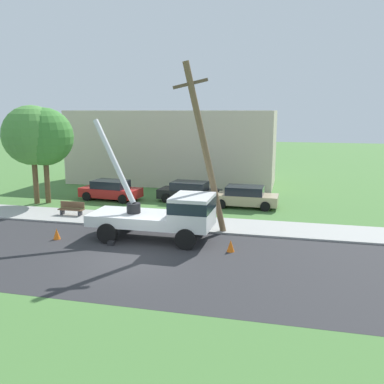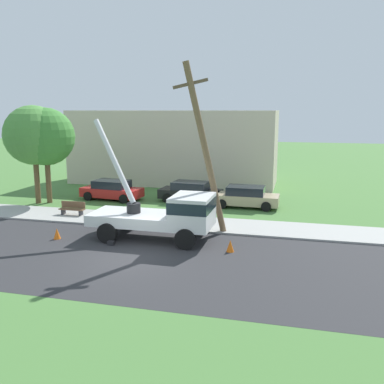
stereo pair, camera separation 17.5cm
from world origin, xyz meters
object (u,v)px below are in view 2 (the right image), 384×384
Objects in this scene: roadside_tree_near at (46,137)px; park_bench at (72,209)px; parked_sedan_red at (112,190)px; roadside_tree_far at (34,135)px; parked_sedan_tan at (246,197)px; leaning_utility_pole at (205,148)px; traffic_cone_ahead at (230,246)px; utility_truck at (167,213)px; parked_sedan_black at (191,192)px; traffic_cone_behind at (57,234)px.

park_bench is at bearing -41.03° from roadside_tree_near.
roadside_tree_far is (-4.51, -2.40, 4.01)m from parked_sedan_red.
roadside_tree_far is (-4.23, 2.75, 4.26)m from park_bench.
parked_sedan_tan is 0.65× the size of roadside_tree_far.
parked_sedan_tan is (1.32, 6.86, -3.82)m from leaning_utility_pole.
traffic_cone_ahead is 13.85m from parked_sedan_red.
roadside_tree_near is at bearing 152.44° from traffic_cone_ahead.
roadside_tree_near is (-10.70, 6.31, 3.21)m from utility_truck.
leaning_utility_pole reaches higher than parked_sedan_black.
parked_sedan_red is (-1.36, 9.55, 0.43)m from traffic_cone_behind.
park_bench is at bearing 158.05° from traffic_cone_ahead.
roadside_tree_far is at bearing 129.36° from traffic_cone_behind.
leaning_utility_pole is at bearing -11.80° from park_bench.
parked_sedan_tan is (-0.43, 9.26, 0.43)m from traffic_cone_ahead.
traffic_cone_ahead is (3.35, -1.02, -1.13)m from utility_truck.
utility_truck is 5.74m from traffic_cone_behind.
roadside_tree_near reaches higher than traffic_cone_behind.
utility_truck is 8.76m from parked_sedan_tan.
utility_truck is at bearing -50.59° from parked_sedan_red.
parked_sedan_red is 9.78m from parked_sedan_tan.
park_bench is at bearing -135.40° from parked_sedan_black.
park_bench is (-10.05, -5.04, -0.25)m from parked_sedan_tan.
parked_sedan_tan is 0.67× the size of roadside_tree_near.
roadside_tree_far reaches higher than roadside_tree_near.
traffic_cone_behind is 9.66m from parked_sedan_red.
leaning_utility_pole is 9.05m from parked_sedan_black.
utility_truck is at bearing -109.53° from parked_sedan_tan.
parked_sedan_black is (-4.47, 10.14, 0.43)m from traffic_cone_ahead.
traffic_cone_behind is at bearing -55.28° from roadside_tree_near.
park_bench is at bearing 168.20° from leaning_utility_pole.
traffic_cone_behind is 0.12× the size of parked_sedan_black.
parked_sedan_red is at bearing 129.41° from utility_truck.
leaning_utility_pole reaches higher than traffic_cone_ahead.
utility_truck is at bearing 12.43° from traffic_cone_behind.
parked_sedan_red is at bearing 27.99° from roadside_tree_far.
park_bench is at bearing 110.34° from traffic_cone_behind.
parked_sedan_black is 0.68× the size of roadside_tree_near.
park_bench is at bearing -93.03° from parked_sedan_red.
utility_truck is 1.49× the size of parked_sedan_black.
traffic_cone_ahead is at bearing -42.55° from parked_sedan_red.
traffic_cone_ahead is 0.12× the size of parked_sedan_red.
roadside_tree_far reaches higher than parked_sedan_tan.
parked_sedan_tan is 11.24m from park_bench.
parked_sedan_black is at bearing 109.42° from leaning_utility_pole.
utility_truck reaches higher than traffic_cone_behind.
traffic_cone_behind is 10.27m from roadside_tree_far.
leaning_utility_pole reaches higher than traffic_cone_behind.
leaning_utility_pole is 1.33× the size of roadside_tree_near.
park_bench is 6.61m from roadside_tree_far.
utility_truck is 1.48× the size of parked_sedan_red.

